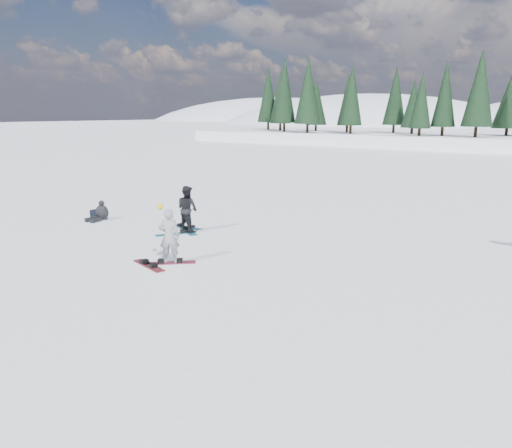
{
  "coord_description": "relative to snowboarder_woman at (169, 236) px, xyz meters",
  "views": [
    {
      "loc": [
        10.15,
        -11.39,
        4.42
      ],
      "look_at": [
        1.49,
        0.51,
        1.1
      ],
      "focal_mm": 35.0,
      "sensor_mm": 36.0,
      "label": 1
    }
  ],
  "objects": [
    {
      "name": "seated_rider",
      "position": [
        -6.75,
        2.65,
        -0.53
      ],
      "size": [
        0.62,
        0.99,
        0.82
      ],
      "rotation": [
        0.0,
        0.0,
        0.06
      ],
      "color": "black",
      "rests_on": "ground"
    },
    {
      "name": "snowboard_woman",
      "position": [
        0.0,
        0.0,
        -0.83
      ],
      "size": [
        1.28,
        1.23,
        0.03
      ],
      "primitive_type": "cube",
      "rotation": [
        0.0,
        0.0,
        0.76
      ],
      "color": "maroon",
      "rests_on": "ground"
    },
    {
      "name": "snowboard_loose_b",
      "position": [
        -0.31,
        -0.56,
        -0.83
      ],
      "size": [
        1.52,
        0.65,
        0.03
      ],
      "primitive_type": "cube",
      "rotation": [
        0.0,
        0.0,
        -0.26
      ],
      "color": "maroon",
      "rests_on": "ground"
    },
    {
      "name": "ground",
      "position": [
        0.3,
        1.37,
        -0.84
      ],
      "size": [
        420.0,
        420.0,
        0.0
      ],
      "primitive_type": "plane",
      "color": "white",
      "rests_on": "ground"
    },
    {
      "name": "snowboarder_man",
      "position": [
        -2.39,
        3.27,
        0.03
      ],
      "size": [
        0.9,
        0.72,
        1.75
      ],
      "primitive_type": "imported",
      "rotation": [
        0.0,
        0.0,
        3.07
      ],
      "color": "black",
      "rests_on": "ground"
    },
    {
      "name": "gear_bag",
      "position": [
        -7.45,
        2.9,
        -0.69
      ],
      "size": [
        0.45,
        0.31,
        0.3
      ],
      "primitive_type": "cube",
      "rotation": [
        0.0,
        0.0,
        -0.01
      ],
      "color": "black",
      "rests_on": "ground"
    },
    {
      "name": "snowboard_man",
      "position": [
        -2.39,
        3.27,
        -0.83
      ],
      "size": [
        1.45,
        0.98,
        0.03
      ],
      "primitive_type": "cube",
      "rotation": [
        0.0,
        0.0,
        -0.51
      ],
      "color": "#186D86",
      "rests_on": "ground"
    },
    {
      "name": "snowboarder_woman",
      "position": [
        0.0,
        0.0,
        0.0
      ],
      "size": [
        0.72,
        0.68,
        1.81
      ],
      "rotation": [
        0.0,
        0.0,
        3.77
      ],
      "color": "#95969A",
      "rests_on": "ground"
    },
    {
      "name": "snowboard_loose_c",
      "position": [
        -2.9,
        3.71,
        -0.83
      ],
      "size": [
        1.51,
        0.31,
        0.03
      ],
      "primitive_type": "cube",
      "rotation": [
        0.0,
        0.0,
        0.02
      ],
      "color": "#1B6F98",
      "rests_on": "ground"
    },
    {
      "name": "snowboard_loose_a",
      "position": [
        -2.47,
        2.7,
        -0.83
      ],
      "size": [
        0.96,
        1.45,
        0.03
      ],
      "primitive_type": "cube",
      "rotation": [
        0.0,
        0.0,
        1.08
      ],
      "color": "teal",
      "rests_on": "ground"
    }
  ]
}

